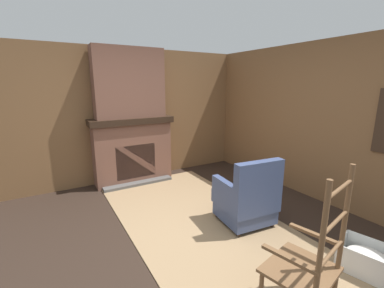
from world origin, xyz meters
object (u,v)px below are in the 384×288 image
object	(u,v)px
laundry_basket	(368,259)
oil_lamp_vase	(119,113)
armchair	(247,200)
storage_case	(137,113)
rocking_chair	(305,273)
firewood_stack	(254,176)

from	to	relation	value
laundry_basket	oil_lamp_vase	xyz separation A→B (m)	(-3.61, -1.42, 1.18)
armchair	storage_case	distance (m)	2.59
storage_case	rocking_chair	bearing A→B (deg)	0.98
armchair	firewood_stack	size ratio (longest dim) A/B	2.29
firewood_stack	laundry_basket	size ratio (longest dim) A/B	0.71
rocking_chair	firewood_stack	size ratio (longest dim) A/B	3.15
rocking_chair	laundry_basket	size ratio (longest dim) A/B	2.24
oil_lamp_vase	firewood_stack	bearing A→B (deg)	60.63
oil_lamp_vase	armchair	bearing A→B (deg)	23.36
rocking_chair	oil_lamp_vase	world-z (taller)	oil_lamp_vase
rocking_chair	laundry_basket	distance (m)	1.06
oil_lamp_vase	storage_case	world-z (taller)	oil_lamp_vase
rocking_chair	storage_case	xyz separation A→B (m)	(-3.63, -0.06, 0.87)
laundry_basket	oil_lamp_vase	world-z (taller)	oil_lamp_vase
oil_lamp_vase	storage_case	xyz separation A→B (m)	(0.00, 0.34, -0.02)
firewood_stack	storage_case	size ratio (longest dim) A/B	2.00
storage_case	firewood_stack	bearing A→B (deg)	56.34
armchair	storage_case	bearing A→B (deg)	22.00
oil_lamp_vase	storage_case	size ratio (longest dim) A/B	1.27
rocking_chair	firewood_stack	xyz separation A→B (m)	(-2.40, 1.79, -0.32)
armchair	oil_lamp_vase	xyz separation A→B (m)	(-2.32, -1.00, 0.97)
laundry_basket	storage_case	distance (m)	3.95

